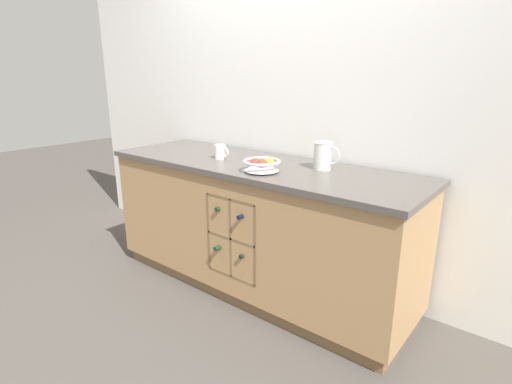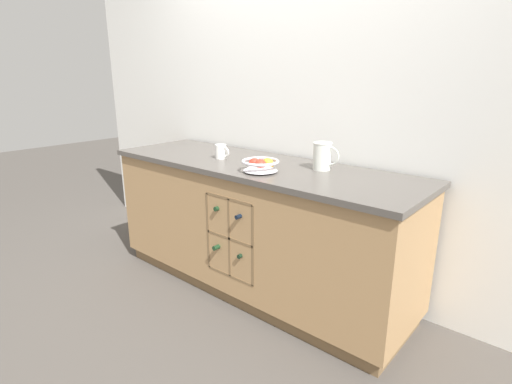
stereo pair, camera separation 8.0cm
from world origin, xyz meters
TOP-DOWN VIEW (x-y plane):
  - ground_plane at (0.00, 0.00)m, footprint 14.00×14.00m
  - back_wall at (0.00, 0.39)m, footprint 4.57×0.06m
  - kitchen_island at (0.00, -0.00)m, footprint 2.21×0.71m
  - fruit_bowl at (0.18, -0.17)m, footprint 0.22×0.22m
  - white_pitcher at (0.43, 0.12)m, footprint 0.17×0.12m
  - ceramic_mug at (-0.28, -0.04)m, footprint 0.12×0.08m

SIDE VIEW (x-z plane):
  - ground_plane at x=0.00m, z-range 0.00..0.00m
  - kitchen_island at x=0.00m, z-range 0.01..0.91m
  - fruit_bowl at x=0.18m, z-range 0.90..0.98m
  - ceramic_mug at x=-0.28m, z-range 0.90..1.00m
  - white_pitcher at x=0.43m, z-range 0.90..1.07m
  - back_wall at x=0.00m, z-range 0.00..2.55m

